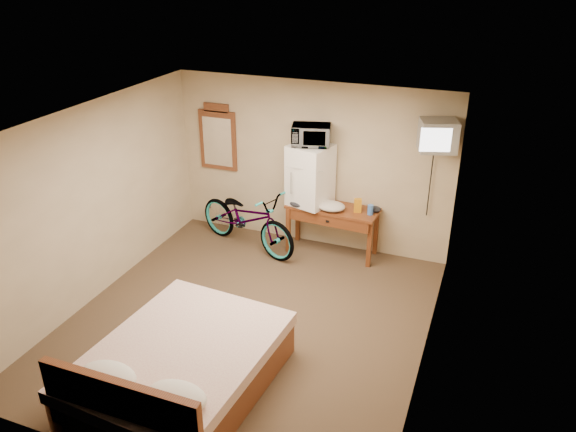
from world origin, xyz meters
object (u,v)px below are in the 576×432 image
(desk, at_px, (332,216))
(bed, at_px, (178,370))
(blue_cup, at_px, (370,210))
(crt_television, at_px, (438,136))
(bicycle, at_px, (247,218))
(mini_fridge, at_px, (310,175))
(microwave, at_px, (311,135))
(wall_mirror, at_px, (218,138))

(desk, distance_m, bed, 3.44)
(blue_cup, relative_size, crt_television, 0.23)
(blue_cup, height_order, bicycle, bicycle)
(blue_cup, bearing_deg, crt_television, 2.55)
(mini_fridge, distance_m, microwave, 0.59)
(wall_mirror, bearing_deg, mini_fridge, -8.10)
(microwave, bearing_deg, bicycle, -177.05)
(wall_mirror, height_order, bed, wall_mirror)
(bicycle, bearing_deg, blue_cup, -63.56)
(desk, bearing_deg, wall_mirror, 172.07)
(microwave, xyz_separation_m, crt_television, (1.72, -0.02, 0.19))
(microwave, relative_size, bed, 0.24)
(microwave, bearing_deg, blue_cup, -19.23)
(wall_mirror, xyz_separation_m, bicycle, (0.71, -0.52, -1.02))
(blue_cup, bearing_deg, wall_mirror, 173.51)
(crt_television, bearing_deg, microwave, 179.19)
(wall_mirror, bearing_deg, crt_television, -4.33)
(blue_cup, relative_size, bed, 0.06)
(desk, xyz_separation_m, microwave, (-0.36, 0.05, 1.16))
(microwave, xyz_separation_m, wall_mirror, (-1.59, 0.23, -0.29))
(mini_fridge, relative_size, wall_mirror, 0.86)
(crt_television, xyz_separation_m, wall_mirror, (-3.31, 0.25, -0.48))
(microwave, bearing_deg, crt_television, -16.33)
(microwave, xyz_separation_m, bicycle, (-0.89, -0.30, -1.31))
(microwave, distance_m, bicycle, 1.61)
(mini_fridge, xyz_separation_m, bicycle, (-0.89, -0.30, -0.71))
(blue_cup, xyz_separation_m, bed, (-1.13, -3.36, -0.53))
(wall_mirror, distance_m, bed, 4.08)
(blue_cup, xyz_separation_m, bicycle, (-1.81, -0.24, -0.34))
(blue_cup, bearing_deg, bicycle, -172.53)
(mini_fridge, distance_m, blue_cup, 1.00)
(wall_mirror, bearing_deg, blue_cup, -6.49)
(mini_fridge, xyz_separation_m, blue_cup, (0.92, -0.06, -0.37))
(crt_television, xyz_separation_m, bed, (-1.93, -3.39, -1.69))
(crt_television, bearing_deg, mini_fridge, 179.20)
(crt_television, distance_m, wall_mirror, 3.36)
(bicycle, bearing_deg, crt_television, -65.06)
(microwave, height_order, crt_television, crt_television)
(wall_mirror, bearing_deg, bed, -69.21)
(desk, xyz_separation_m, bed, (-0.57, -3.37, -0.34))
(desk, height_order, blue_cup, blue_cup)
(blue_cup, height_order, wall_mirror, wall_mirror)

